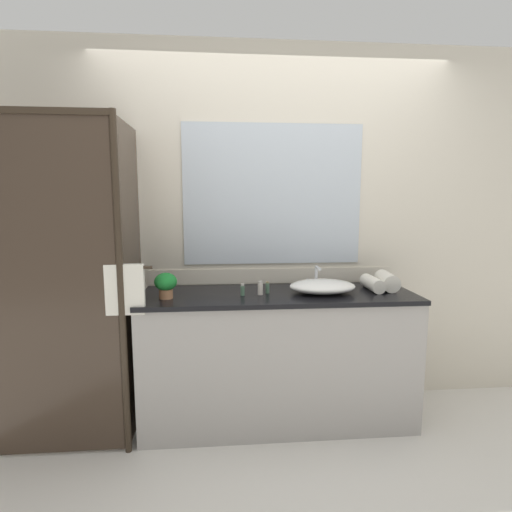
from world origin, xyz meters
TOP-DOWN VIEW (x-y plane):
  - ground_plane at (0.00, 0.00)m, footprint 8.00×8.00m
  - wall_back_with_mirror at (0.00, 0.34)m, footprint 4.40×0.06m
  - vanity_cabinet at (0.00, 0.01)m, footprint 1.80×0.58m
  - shower_enclosure at (-1.28, -0.19)m, footprint 1.20×0.59m
  - sink_basin at (0.29, -0.02)m, footprint 0.44×0.32m
  - faucet at (0.29, 0.16)m, footprint 0.17×0.12m
  - potted_plant at (-0.72, -0.08)m, footprint 0.14×0.14m
  - amenity_bottle_body_wash at (-0.13, -0.03)m, footprint 0.03×0.03m
  - amenity_bottle_shampoo at (-0.07, 0.01)m, footprint 0.03×0.03m
  - amenity_bottle_conditioner at (-0.24, -0.04)m, footprint 0.03×0.03m
  - rolled_towel_near_edge at (0.76, 0.05)m, footprint 0.14×0.26m
  - rolled_towel_middle at (0.65, 0.03)m, footprint 0.09×0.25m

SIDE VIEW (x-z plane):
  - ground_plane at x=0.00m, z-range 0.00..0.00m
  - vanity_cabinet at x=0.00m, z-range 0.00..0.90m
  - amenity_bottle_conditioner at x=-0.24m, z-range 0.90..0.97m
  - amenity_bottle_shampoo at x=-0.07m, z-range 0.90..0.98m
  - amenity_bottle_body_wash at x=-0.13m, z-range 0.90..0.99m
  - sink_basin at x=0.29m, z-range 0.90..0.99m
  - rolled_towel_middle at x=0.65m, z-range 0.90..0.99m
  - faucet at x=0.29m, z-range 0.87..1.03m
  - rolled_towel_near_edge at x=0.76m, z-range 0.90..1.02m
  - potted_plant at x=-0.72m, z-range 0.91..1.08m
  - shower_enclosure at x=-1.28m, z-range 0.03..2.03m
  - wall_back_with_mirror at x=0.00m, z-range 0.01..2.61m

